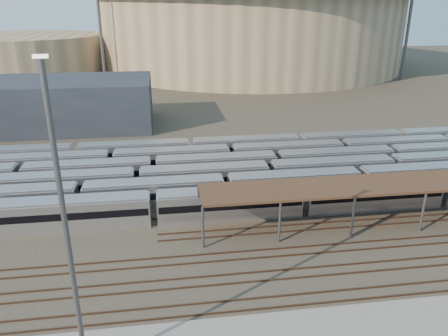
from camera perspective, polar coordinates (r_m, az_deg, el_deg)
name	(u,v)px	position (r m, az deg, el deg)	size (l,w,h in m)	color
ground	(277,248)	(49.24, 6.90, -10.35)	(420.00, 420.00, 0.00)	#383026
subway_trains	(247,172)	(64.65, 3.06, -0.50)	(124.65, 23.90, 3.60)	silver
inspection_shed	(446,181)	(59.45, 27.04, -1.58)	(60.30, 6.00, 5.30)	#4E4E53
empty_tracks	(290,274)	(45.17, 8.55, -13.50)	(170.00, 9.62, 0.18)	#4C3323
stadium	(250,24)	(184.34, 3.43, 18.23)	(124.00, 124.00, 32.50)	tan
secondary_arena	(24,55)	(178.09, -24.62, 13.27)	(56.00, 56.00, 14.00)	tan
service_building	(51,104)	(100.34, -21.67, 7.79)	(42.00, 20.00, 10.00)	#1E232D
floodlight_0	(99,17)	(151.60, -16.01, 18.47)	(4.00, 1.00, 38.40)	#4E4E53
floodlight_2	(410,16)	(162.55, 23.11, 17.78)	(4.00, 1.00, 38.40)	#4E4E53
floodlight_3	(161,12)	(200.49, -8.22, 19.49)	(4.00, 1.00, 38.40)	#4E4E53
yard_light_pole	(67,235)	(29.81, -19.85, -8.24)	(0.82, 0.36, 22.59)	#4E4E53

